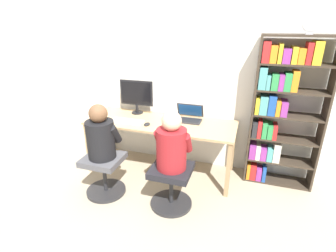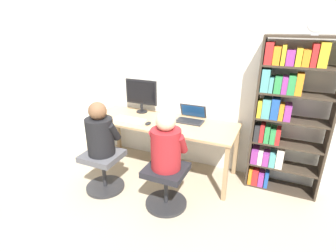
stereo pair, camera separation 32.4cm
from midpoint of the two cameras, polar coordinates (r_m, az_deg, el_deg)
ground_plane at (r=3.51m, az=-0.96°, el=-12.31°), size 14.00×14.00×0.00m
wall_back at (r=3.67m, az=4.12°, el=11.36°), size 10.00×0.05×2.60m
desk at (r=3.48m, az=1.44°, el=-0.10°), size 1.96×0.71×0.74m
desktop_monitor at (r=3.73m, az=-3.39°, el=6.85°), size 0.48×0.16×0.47m
laptop at (r=3.48m, az=7.62°, el=1.73°), size 0.36×0.29×0.21m
keyboard at (r=3.49m, az=-5.74°, el=1.34°), size 0.42×0.15×0.03m
computer_mouse_by_keyboard at (r=3.35m, az=-1.61°, el=0.55°), size 0.07×0.11×0.03m
office_chair_left at (r=3.32m, az=-11.13°, el=-9.09°), size 0.48×0.48×0.49m
office_chair_right at (r=2.99m, az=2.75°, el=-12.47°), size 0.48×0.48×0.49m
person_at_monitor at (r=3.10m, az=-11.73°, el=-1.41°), size 0.39×0.33×0.64m
person_at_laptop at (r=2.75m, az=2.96°, el=-4.13°), size 0.40×0.33×0.64m
bookshelf at (r=3.33m, az=26.40°, el=2.42°), size 0.82×0.29×1.84m
desk_clock at (r=3.13m, az=32.50°, el=18.40°), size 0.20×0.03×0.22m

